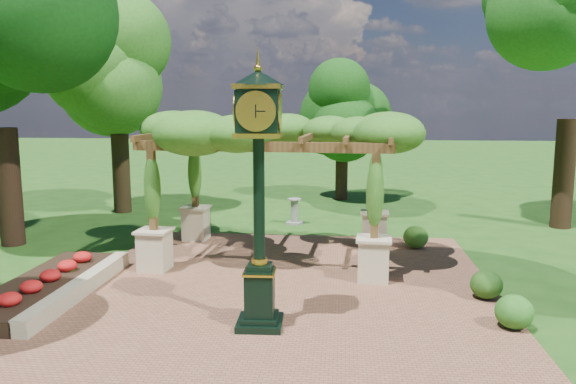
{
  "coord_description": "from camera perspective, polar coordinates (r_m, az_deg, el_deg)",
  "views": [
    {
      "loc": [
        1.37,
        -11.35,
        4.37
      ],
      "look_at": [
        0.0,
        2.5,
        2.2
      ],
      "focal_mm": 35.0,
      "sensor_mm": 36.0,
      "label": 1
    }
  ],
  "objects": [
    {
      "name": "ground",
      "position": [
        12.24,
        -1.17,
        -12.06
      ],
      "size": [
        120.0,
        120.0,
        0.0
      ],
      "primitive_type": "plane",
      "color": "#1E4714",
      "rests_on": "ground"
    },
    {
      "name": "tree_west_far",
      "position": [
        23.76,
        -17.01,
        11.55
      ],
      "size": [
        3.96,
        3.96,
        8.25
      ],
      "color": "#2F2212",
      "rests_on": "ground"
    },
    {
      "name": "tree_east_far",
      "position": [
        22.19,
        27.12,
        14.38
      ],
      "size": [
        4.51,
        4.51,
        10.01
      ],
      "color": "#301E12",
      "rests_on": "ground"
    },
    {
      "name": "shrub_front",
      "position": [
        12.03,
        22.0,
        -11.21
      ],
      "size": [
        0.86,
        0.86,
        0.66
      ],
      "primitive_type": "ellipsoid",
      "rotation": [
        0.0,
        0.0,
        0.17
      ],
      "color": "#27621C",
      "rests_on": "brick_plaza"
    },
    {
      "name": "pergola",
      "position": [
        15.67,
        -1.58,
        5.39
      ],
      "size": [
        6.87,
        4.56,
        4.17
      ],
      "rotation": [
        0.0,
        0.0,
        -0.06
      ],
      "color": "beige",
      "rests_on": "brick_plaza"
    },
    {
      "name": "pedestal_clock",
      "position": [
        10.64,
        -2.99,
        1.61
      ],
      "size": [
        1.03,
        1.03,
        5.07
      ],
      "rotation": [
        0.0,
        0.0,
        0.04
      ],
      "color": "black",
      "rests_on": "brick_plaza"
    },
    {
      "name": "brick_plaza",
      "position": [
        13.16,
        -0.65,
        -10.43
      ],
      "size": [
        10.0,
        12.0,
        0.04
      ],
      "primitive_type": "cube",
      "color": "brown",
      "rests_on": "ground"
    },
    {
      "name": "border_wall",
      "position": [
        13.9,
        -20.35,
        -9.16
      ],
      "size": [
        0.35,
        5.0,
        0.4
      ],
      "primitive_type": "cube",
      "color": "#C6B793",
      "rests_on": "ground"
    },
    {
      "name": "shrub_mid",
      "position": [
        13.55,
        19.5,
        -8.85
      ],
      "size": [
        0.81,
        0.81,
        0.65
      ],
      "primitive_type": "ellipsoid",
      "rotation": [
        0.0,
        0.0,
        -0.14
      ],
      "color": "#214A14",
      "rests_on": "brick_plaza"
    },
    {
      "name": "flower_bed",
      "position": [
        14.32,
        -23.63,
        -8.92
      ],
      "size": [
        1.5,
        5.0,
        0.36
      ],
      "primitive_type": "cube",
      "color": "red",
      "rests_on": "ground"
    },
    {
      "name": "sundial",
      "position": [
        20.67,
        0.66,
        -2.15
      ],
      "size": [
        0.63,
        0.63,
        0.96
      ],
      "rotation": [
        0.0,
        0.0,
        -0.22
      ],
      "color": "gray",
      "rests_on": "ground"
    },
    {
      "name": "tree_north",
      "position": [
        25.94,
        5.56,
        8.2
      ],
      "size": [
        3.27,
        3.27,
        5.98
      ],
      "color": "#311E13",
      "rests_on": "ground"
    },
    {
      "name": "shrub_back",
      "position": [
        17.58,
        12.85,
        -4.47
      ],
      "size": [
        0.97,
        0.97,
        0.69
      ],
      "primitive_type": "ellipsoid",
      "rotation": [
        0.0,
        0.0,
        -0.33
      ],
      "color": "#30611C",
      "rests_on": "brick_plaza"
    }
  ]
}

